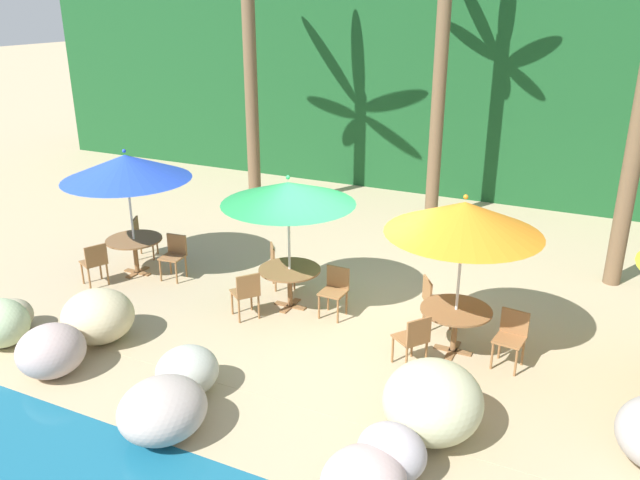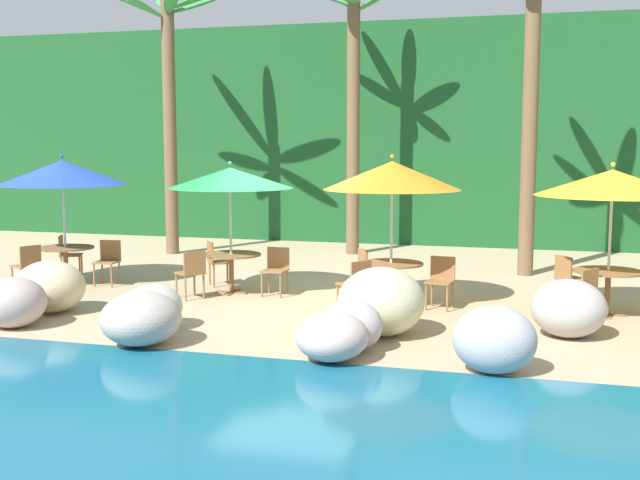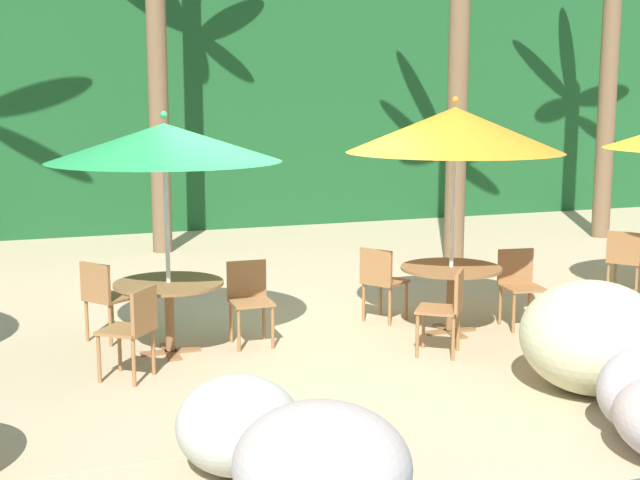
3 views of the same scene
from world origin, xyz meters
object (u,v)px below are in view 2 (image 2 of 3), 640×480
at_px(dining_table_blue, 66,253).
at_px(dining_table_yellow, 608,278).
at_px(umbrella_blue, 62,173).
at_px(umbrella_yellow, 612,183).
at_px(chair_yellow_inland, 568,276).
at_px(chair_yellow_left, 583,291).
at_px(chair_green_inland, 216,260).
at_px(umbrella_orange, 392,176).
at_px(dining_table_orange, 391,270).
at_px(chair_orange_inland, 368,269).
at_px(palm_tree_second, 354,76).
at_px(dining_table_green, 231,260).
at_px(chair_blue_seaward, 108,259).
at_px(palm_tree_third, 531,55).
at_px(chair_green_seaward, 276,267).
at_px(palm_tree_nearest, 168,70).
at_px(chair_blue_inland, 67,253).
at_px(chair_green_left, 192,271).
at_px(chair_orange_seaward, 441,278).
at_px(umbrella_green, 230,178).
at_px(chair_blue_left, 28,264).
at_px(chair_orange_left, 357,282).

height_order(dining_table_blue, dining_table_yellow, same).
xyz_separation_m(umbrella_blue, umbrella_yellow, (10.03, -0.11, -0.05)).
distance_m(chair_yellow_inland, chair_yellow_left, 1.38).
height_order(dining_table_blue, chair_yellow_left, chair_yellow_left).
bearing_deg(chair_green_inland, umbrella_orange, -13.89).
relative_size(dining_table_orange, umbrella_yellow, 0.45).
xyz_separation_m(dining_table_yellow, chair_yellow_left, (-0.41, -0.75, -0.10)).
bearing_deg(chair_orange_inland, umbrella_orange, -50.63).
height_order(umbrella_orange, palm_tree_second, palm_tree_second).
distance_m(chair_green_inland, chair_yellow_inland, 6.53).
xyz_separation_m(dining_table_green, chair_orange_inland, (2.50, 0.40, -0.10)).
height_order(chair_blue_seaward, chair_yellow_left, same).
distance_m(dining_table_blue, umbrella_yellow, 10.14).
relative_size(umbrella_blue, chair_yellow_left, 2.93).
bearing_deg(palm_tree_third, chair_green_seaward, -140.57).
distance_m(umbrella_orange, palm_tree_nearest, 8.42).
relative_size(chair_yellow_inland, chair_yellow_left, 1.00).
distance_m(chair_blue_inland, umbrella_yellow, 10.64).
bearing_deg(dining_table_orange, chair_green_left, -172.46).
bearing_deg(chair_yellow_inland, dining_table_blue, -176.94).
xyz_separation_m(chair_orange_seaward, umbrella_yellow, (2.65, 0.15, 1.63)).
xyz_separation_m(umbrella_green, chair_yellow_inland, (5.95, 0.49, -1.62)).
bearing_deg(dining_table_yellow, dining_table_blue, 179.36).
relative_size(dining_table_yellow, chair_yellow_left, 1.26).
bearing_deg(dining_table_green, umbrella_blue, -179.72).
xyz_separation_m(chair_blue_inland, palm_tree_third, (9.09, 2.90, 4.03)).
distance_m(umbrella_orange, chair_yellow_left, 3.59).
relative_size(chair_orange_seaward, palm_tree_nearest, 0.13).
bearing_deg(chair_green_inland, chair_blue_inland, 178.70).
distance_m(chair_orange_seaward, chair_yellow_left, 2.32).
height_order(dining_table_blue, chair_green_left, chair_green_left).
xyz_separation_m(chair_blue_left, chair_orange_left, (6.37, -0.18, 0.00)).
bearing_deg(chair_blue_seaward, chair_blue_left, -138.43).
xyz_separation_m(chair_green_inland, chair_orange_inland, (3.08, -0.23, 0.00)).
distance_m(chair_blue_inland, chair_yellow_left, 10.20).
relative_size(umbrella_orange, palm_tree_second, 0.38).
xyz_separation_m(chair_blue_seaward, umbrella_orange, (5.69, -0.43, 1.71)).
distance_m(chair_blue_left, umbrella_yellow, 10.45).
distance_m(chair_orange_inland, chair_yellow_left, 3.85).
bearing_deg(chair_green_seaward, umbrella_green, -175.24).
relative_size(chair_green_left, chair_yellow_inland, 1.00).
bearing_deg(chair_orange_seaward, chair_blue_seaward, 176.15).
relative_size(chair_blue_seaward, chair_green_inland, 1.00).
distance_m(dining_table_yellow, palm_tree_second, 8.99).
xyz_separation_m(chair_blue_left, dining_table_yellow, (10.30, 0.70, 0.10)).
bearing_deg(dining_table_orange, umbrella_yellow, 2.22).
xyz_separation_m(dining_table_green, chair_yellow_inland, (5.95, 0.49, -0.10)).
xyz_separation_m(umbrella_yellow, palm_tree_third, (-1.40, 3.73, 2.40)).
bearing_deg(dining_table_blue, chair_yellow_inland, 3.06).
bearing_deg(chair_orange_inland, chair_green_inland, 175.66).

